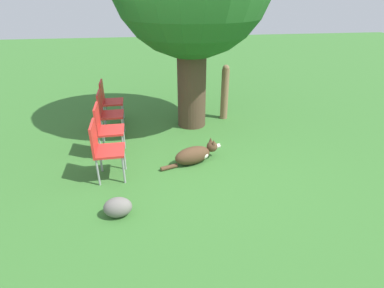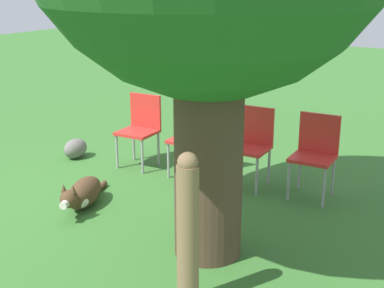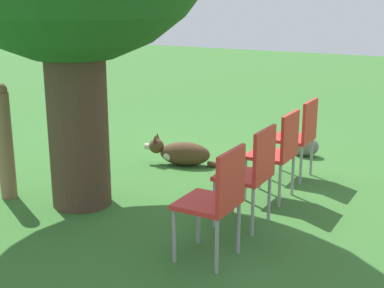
% 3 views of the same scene
% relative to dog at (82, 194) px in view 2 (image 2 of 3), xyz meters
% --- Properties ---
extents(ground_plane, '(30.00, 30.00, 0.00)m').
position_rel_dog_xyz_m(ground_plane, '(0.16, 0.35, -0.15)').
color(ground_plane, '#38702D').
extents(dog, '(1.03, 0.45, 0.37)m').
position_rel_dog_xyz_m(dog, '(0.00, 0.00, 0.00)').
color(dog, '#513823').
rests_on(dog, ground_plane).
extents(fence_post, '(0.16, 0.16, 1.17)m').
position_rel_dog_xyz_m(fence_post, '(0.91, 1.83, 0.44)').
color(fence_post, '#846647').
rests_on(fence_post, ground_plane).
extents(red_chair_0, '(0.43, 0.45, 0.89)m').
position_rel_dog_xyz_m(red_chair_0, '(-1.39, -0.25, 0.37)').
color(red_chair_0, red).
rests_on(red_chair_0, ground_plane).
extents(red_chair_1, '(0.43, 0.45, 0.89)m').
position_rel_dog_xyz_m(red_chair_1, '(-1.44, 0.48, 0.37)').
color(red_chair_1, red).
rests_on(red_chair_1, ground_plane).
extents(red_chair_2, '(0.43, 0.45, 0.89)m').
position_rel_dog_xyz_m(red_chair_2, '(-1.49, 1.21, 0.37)').
color(red_chair_2, red).
rests_on(red_chair_2, ground_plane).
extents(red_chair_3, '(0.43, 0.45, 0.89)m').
position_rel_dog_xyz_m(red_chair_3, '(-1.53, 1.94, 0.37)').
color(red_chair_3, red).
rests_on(red_chair_3, ground_plane).
extents(garden_rock, '(0.35, 0.24, 0.26)m').
position_rel_dog_xyz_m(garden_rock, '(-1.16, -1.16, -0.02)').
color(garden_rock, slate).
rests_on(garden_rock, ground_plane).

